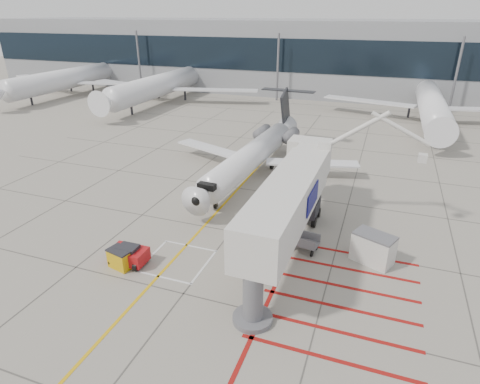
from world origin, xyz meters
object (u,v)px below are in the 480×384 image
(pushback_tug, at_px, (129,254))
(spill_bin, at_px, (121,258))
(regional_jet, at_px, (244,148))
(jet_bridge, at_px, (287,209))

(pushback_tug, height_order, spill_bin, pushback_tug)
(regional_jet, bearing_deg, jet_bridge, -55.49)
(regional_jet, distance_m, spill_bin, 16.92)
(spill_bin, bearing_deg, pushback_tug, 75.26)
(spill_bin, bearing_deg, regional_jet, 93.24)
(jet_bridge, distance_m, pushback_tug, 10.96)
(regional_jet, bearing_deg, spill_bin, -96.35)
(jet_bridge, height_order, pushback_tug, jet_bridge)
(regional_jet, relative_size, pushback_tug, 11.06)
(pushback_tug, bearing_deg, regional_jet, 80.35)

